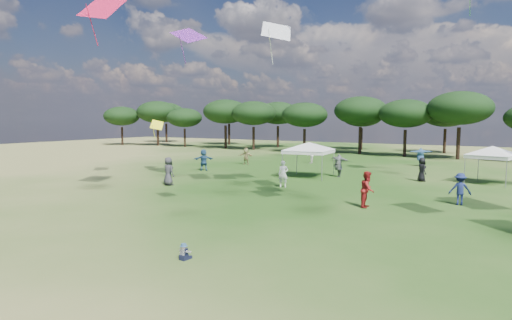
# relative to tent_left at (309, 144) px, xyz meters

# --- Properties ---
(ground) EXTENTS (140.00, 140.00, 0.00)m
(ground) POSITION_rel_tent_left_xyz_m (5.12, -22.26, -2.59)
(ground) COLOR #294F17
(ground) RESTS_ON ground
(tree_line) EXTENTS (108.78, 17.63, 7.77)m
(tree_line) POSITION_rel_tent_left_xyz_m (7.51, 25.15, 2.83)
(tree_line) COLOR black
(tree_line) RESTS_ON ground
(tent_left) EXTENTS (6.67, 6.67, 3.02)m
(tent_left) POSITION_rel_tent_left_xyz_m (0.00, 0.00, 0.00)
(tent_left) COLOR gray
(tent_left) RESTS_ON ground
(tent_right) EXTENTS (5.46, 5.46, 2.94)m
(tent_right) POSITION_rel_tent_left_xyz_m (12.34, 3.39, -0.08)
(tent_right) COLOR gray
(tent_right) RESTS_ON ground
(toddler) EXTENTS (0.36, 0.40, 0.54)m
(toddler) POSITION_rel_tent_left_xyz_m (4.57, -20.09, -2.35)
(toddler) COLOR black
(toddler) RESTS_ON ground
(festival_crowd) EXTENTS (27.87, 22.77, 1.92)m
(festival_crowd) POSITION_rel_tent_left_xyz_m (2.32, 1.29, -1.70)
(festival_crowd) COLOR black
(festival_crowd) RESTS_ON ground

